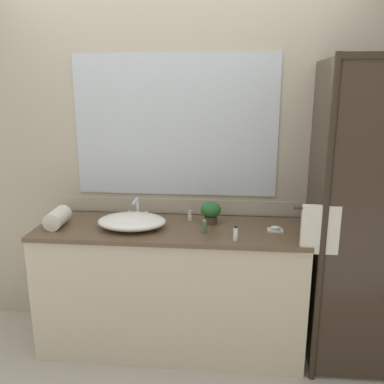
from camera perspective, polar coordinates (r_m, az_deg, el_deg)
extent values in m
plane|color=#B7B2A8|center=(3.20, -2.85, -20.31)|extent=(8.00, 8.00, 0.00)
cube|color=#B2A893|center=(3.01, -2.22, 4.46)|extent=(4.40, 0.05, 2.60)
cube|color=#B2A893|center=(3.07, -2.23, -1.99)|extent=(1.80, 0.01, 0.11)
cube|color=silver|center=(2.95, -2.35, 9.10)|extent=(1.45, 0.01, 1.00)
cube|color=beige|center=(2.98, -2.93, -13.31)|extent=(1.80, 0.56, 0.87)
cube|color=brown|center=(2.79, -3.08, -5.20)|extent=(1.80, 0.58, 0.03)
cylinder|color=#2D2319|center=(2.53, 17.82, -5.25)|extent=(0.04, 0.04, 2.00)
cube|color=#382B21|center=(2.79, 16.62, -3.30)|extent=(0.01, 0.57, 1.96)
cylinder|color=#2D2319|center=(2.49, 17.56, -2.22)|extent=(0.32, 0.02, 0.02)
cube|color=silver|center=(2.53, 17.34, -5.01)|extent=(0.22, 0.04, 0.30)
ellipsoid|color=white|center=(2.79, -8.34, -4.05)|extent=(0.46, 0.35, 0.09)
cube|color=silver|center=(2.97, -7.48, -3.57)|extent=(0.17, 0.04, 0.02)
cylinder|color=silver|center=(2.95, -7.52, -2.15)|extent=(0.02, 0.02, 0.14)
cylinder|color=silver|center=(2.87, -7.85, -1.22)|extent=(0.02, 0.13, 0.02)
cylinder|color=silver|center=(2.98, -8.62, -2.99)|extent=(0.02, 0.02, 0.04)
cylinder|color=silver|center=(2.95, -6.36, -3.07)|extent=(0.02, 0.02, 0.04)
cylinder|color=#473828|center=(2.86, 2.61, -3.83)|extent=(0.09, 0.09, 0.05)
ellipsoid|color=#265E2B|center=(2.84, 2.62, -2.46)|extent=(0.14, 0.14, 0.11)
cube|color=silver|center=(2.76, 11.47, -5.23)|extent=(0.10, 0.07, 0.01)
ellipsoid|color=silver|center=(2.76, 11.49, -4.88)|extent=(0.07, 0.04, 0.02)
cylinder|color=silver|center=(2.55, 6.07, -5.84)|extent=(0.03, 0.03, 0.08)
cylinder|color=black|center=(2.53, 6.10, -4.84)|extent=(0.02, 0.02, 0.01)
cylinder|color=#4C7056|center=(2.66, 1.72, -4.92)|extent=(0.03, 0.03, 0.08)
cylinder|color=#9E895B|center=(2.65, 1.73, -4.00)|extent=(0.02, 0.02, 0.01)
cylinder|color=silver|center=(2.91, -0.28, -3.37)|extent=(0.03, 0.03, 0.06)
cylinder|color=#B7B2A8|center=(2.90, -0.28, -2.71)|extent=(0.02, 0.02, 0.01)
cylinder|color=silver|center=(2.93, -18.15, -3.43)|extent=(0.13, 0.23, 0.12)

